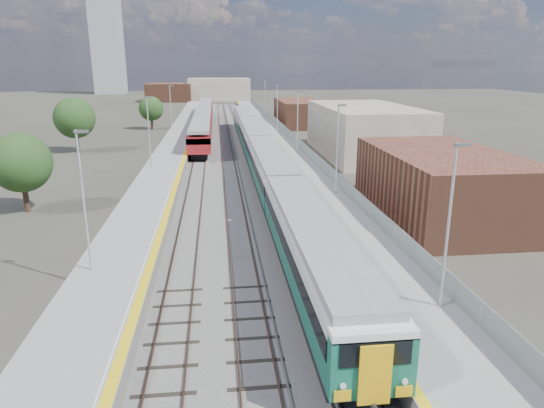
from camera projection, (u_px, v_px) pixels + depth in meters
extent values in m
plane|color=#47443A|center=(241.00, 151.00, 67.46)|extent=(320.00, 320.00, 0.00)
cube|color=#565451|center=(224.00, 148.00, 69.59)|extent=(10.50, 155.00, 0.06)
cube|color=#4C3323|center=(244.00, 144.00, 72.29)|extent=(0.07, 160.00, 0.14)
cube|color=#4C3323|center=(254.00, 144.00, 72.44)|extent=(0.07, 160.00, 0.14)
cube|color=#4C3323|center=(221.00, 145.00, 71.91)|extent=(0.07, 160.00, 0.14)
cube|color=#4C3323|center=(231.00, 144.00, 72.06)|extent=(0.07, 160.00, 0.14)
cube|color=#4C3323|center=(197.00, 145.00, 71.52)|extent=(0.07, 160.00, 0.14)
cube|color=#4C3323|center=(207.00, 145.00, 71.68)|extent=(0.07, 160.00, 0.14)
cube|color=gray|center=(242.00, 144.00, 72.25)|extent=(0.08, 160.00, 0.10)
cube|color=gray|center=(233.00, 144.00, 72.10)|extent=(0.08, 160.00, 0.10)
cube|color=slate|center=(276.00, 144.00, 70.28)|extent=(4.70, 155.00, 1.00)
cube|color=gray|center=(276.00, 140.00, 70.14)|extent=(4.70, 155.00, 0.03)
cube|color=yellow|center=(262.00, 140.00, 69.90)|extent=(0.40, 155.00, 0.01)
cube|color=gray|center=(291.00, 136.00, 70.21)|extent=(0.06, 155.00, 1.20)
cylinder|color=#9EA0A3|center=(448.00, 228.00, 21.05)|extent=(0.12, 0.12, 7.50)
cube|color=#4C4C4F|center=(463.00, 145.00, 20.06)|extent=(0.70, 0.18, 0.14)
cylinder|color=#9EA0A3|center=(337.00, 150.00, 40.13)|extent=(0.12, 0.12, 7.50)
cube|color=#4C4C4F|center=(342.00, 105.00, 39.14)|extent=(0.70, 0.18, 0.14)
cylinder|color=#9EA0A3|center=(298.00, 122.00, 59.22)|extent=(0.12, 0.12, 7.50)
cube|color=#4C4C4F|center=(300.00, 92.00, 58.23)|extent=(0.70, 0.18, 0.14)
cylinder|color=#9EA0A3|center=(277.00, 108.00, 78.30)|extent=(0.12, 0.12, 7.50)
cube|color=#4C4C4F|center=(279.00, 85.00, 77.31)|extent=(0.70, 0.18, 0.14)
cylinder|color=#9EA0A3|center=(265.00, 99.00, 97.39)|extent=(0.12, 0.12, 7.50)
cube|color=#4C4C4F|center=(266.00, 81.00, 96.40)|extent=(0.70, 0.18, 0.14)
cube|color=slate|center=(176.00, 145.00, 68.72)|extent=(4.30, 155.00, 1.00)
cube|color=gray|center=(176.00, 142.00, 68.58)|extent=(4.30, 155.00, 0.03)
cube|color=yellow|center=(190.00, 142.00, 68.78)|extent=(0.45, 155.00, 0.01)
cube|color=silver|center=(187.00, 142.00, 68.74)|extent=(0.08, 155.00, 0.01)
cylinder|color=#9EA0A3|center=(84.00, 203.00, 24.94)|extent=(0.12, 0.12, 7.50)
cube|color=#4C4C4F|center=(81.00, 132.00, 23.95)|extent=(0.70, 0.18, 0.14)
cylinder|color=#9EA0A3|center=(149.00, 133.00, 49.75)|extent=(0.12, 0.12, 7.50)
cube|color=#4C4C4F|center=(149.00, 97.00, 48.76)|extent=(0.70, 0.18, 0.14)
cylinder|color=#9EA0A3|center=(171.00, 110.00, 74.56)|extent=(0.12, 0.12, 7.50)
cube|color=#4C4C4F|center=(171.00, 86.00, 73.57)|extent=(0.70, 0.18, 0.14)
cube|color=brown|center=(441.00, 184.00, 37.73)|extent=(9.00, 16.00, 5.20)
cube|color=gray|center=(364.00, 131.00, 63.54)|extent=(11.00, 22.00, 6.40)
cube|color=brown|center=(300.00, 113.00, 94.93)|extent=(8.00, 18.00, 4.80)
cube|color=gray|center=(219.00, 89.00, 161.69)|extent=(20.00, 14.00, 7.00)
cube|color=brown|center=(169.00, 92.00, 155.37)|extent=(14.00, 12.00, 5.60)
cube|color=gray|center=(107.00, 42.00, 190.58)|extent=(11.00, 11.00, 40.00)
cube|color=black|center=(311.00, 272.00, 25.91)|extent=(2.79, 20.01, 0.47)
cube|color=#0F513E|center=(311.00, 258.00, 25.68)|extent=(2.89, 20.01, 1.17)
cube|color=black|center=(312.00, 242.00, 25.43)|extent=(2.96, 20.01, 0.80)
cube|color=silver|center=(312.00, 230.00, 25.25)|extent=(2.89, 20.01, 0.49)
cube|color=gray|center=(312.00, 223.00, 25.13)|extent=(2.57, 20.01, 0.41)
cube|color=black|center=(269.00, 183.00, 45.49)|extent=(2.79, 20.01, 0.47)
cube|color=#0F513E|center=(269.00, 174.00, 45.26)|extent=(2.89, 20.01, 1.17)
cube|color=black|center=(269.00, 164.00, 45.00)|extent=(2.96, 20.01, 0.80)
cube|color=silver|center=(269.00, 158.00, 44.82)|extent=(2.89, 20.01, 0.49)
cube|color=gray|center=(269.00, 153.00, 44.70)|extent=(2.57, 20.01, 0.41)
cube|color=black|center=(253.00, 147.00, 65.06)|extent=(2.79, 20.01, 0.47)
cube|color=#0F513E|center=(253.00, 141.00, 64.83)|extent=(2.89, 20.01, 1.17)
cube|color=black|center=(253.00, 134.00, 64.58)|extent=(2.96, 20.01, 0.80)
cube|color=silver|center=(253.00, 129.00, 64.40)|extent=(2.89, 20.01, 0.49)
cube|color=gray|center=(253.00, 126.00, 64.28)|extent=(2.57, 20.01, 0.41)
cube|color=black|center=(244.00, 128.00, 84.64)|extent=(2.79, 20.01, 0.47)
cube|color=#0F513E|center=(244.00, 123.00, 84.41)|extent=(2.89, 20.01, 1.17)
cube|color=black|center=(244.00, 118.00, 84.15)|extent=(2.96, 20.01, 0.80)
cube|color=silver|center=(244.00, 114.00, 83.97)|extent=(2.89, 20.01, 0.49)
cube|color=gray|center=(244.00, 111.00, 83.85)|extent=(2.57, 20.01, 0.41)
cube|color=#0F513E|center=(372.00, 365.00, 15.76)|extent=(2.87, 0.62, 2.16)
cube|color=black|center=(376.00, 354.00, 15.28)|extent=(2.36, 0.06, 0.82)
cube|color=#E2A50E|center=(375.00, 375.00, 15.42)|extent=(1.08, 0.10, 2.16)
cube|color=black|center=(201.00, 146.00, 68.03)|extent=(1.98, 16.84, 0.69)
cube|color=maroon|center=(201.00, 135.00, 67.57)|extent=(2.92, 19.81, 2.09)
cube|color=black|center=(201.00, 131.00, 67.43)|extent=(2.98, 19.81, 0.73)
cube|color=gray|center=(200.00, 123.00, 67.13)|extent=(2.61, 19.81, 0.42)
cube|color=black|center=(204.00, 128.00, 87.41)|extent=(1.98, 16.84, 0.69)
cube|color=maroon|center=(204.00, 119.00, 86.95)|extent=(2.92, 19.81, 2.09)
cube|color=black|center=(204.00, 116.00, 86.81)|extent=(2.98, 19.81, 0.73)
cube|color=gray|center=(203.00, 110.00, 86.52)|extent=(2.61, 19.81, 0.42)
cube|color=black|center=(206.00, 116.00, 106.80)|extent=(1.98, 16.84, 0.69)
cube|color=maroon|center=(206.00, 109.00, 106.34)|extent=(2.92, 19.81, 2.09)
cube|color=black|center=(206.00, 106.00, 106.19)|extent=(2.98, 19.81, 0.73)
cube|color=gray|center=(205.00, 102.00, 105.90)|extent=(2.61, 19.81, 0.42)
cylinder|color=#382619|center=(26.00, 198.00, 39.33)|extent=(0.44, 0.44, 2.26)
sphere|color=#1D3C17|center=(21.00, 163.00, 38.51)|extent=(4.78, 4.78, 4.78)
cylinder|color=#382619|center=(77.00, 143.00, 65.93)|extent=(0.44, 0.44, 2.57)
sphere|color=#1D3C17|center=(74.00, 118.00, 64.99)|extent=(5.43, 5.43, 5.43)
cylinder|color=#382619|center=(152.00, 124.00, 89.15)|extent=(0.44, 0.44, 2.10)
sphere|color=#1D3C17|center=(151.00, 109.00, 88.39)|extent=(4.42, 4.42, 4.42)
cylinder|color=#382619|center=(378.00, 127.00, 85.26)|extent=(0.44, 0.44, 2.04)
sphere|color=#1D3C17|center=(379.00, 111.00, 84.52)|extent=(4.30, 4.30, 4.30)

